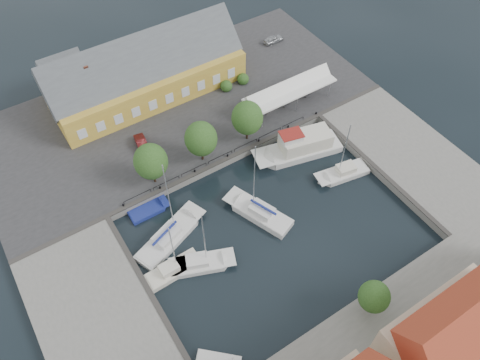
# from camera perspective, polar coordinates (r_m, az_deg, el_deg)

# --- Properties ---
(ground) EXTENTS (140.00, 140.00, 0.00)m
(ground) POSITION_cam_1_polar(r_m,az_deg,el_deg) (57.39, 3.26, -4.87)
(ground) COLOR black
(ground) RESTS_ON ground
(north_quay) EXTENTS (56.00, 26.00, 1.00)m
(north_quay) POSITION_cam_1_polar(r_m,az_deg,el_deg) (70.21, -7.63, 8.61)
(north_quay) COLOR #2D2D30
(north_quay) RESTS_ON ground
(west_quay) EXTENTS (12.00, 24.00, 1.00)m
(west_quay) POSITION_cam_1_polar(r_m,az_deg,el_deg) (52.46, -16.36, -16.81)
(west_quay) COLOR slate
(west_quay) RESTS_ON ground
(east_quay) EXTENTS (12.00, 24.00, 1.00)m
(east_quay) POSITION_cam_1_polar(r_m,az_deg,el_deg) (67.21, 19.88, 2.93)
(east_quay) COLOR slate
(east_quay) RESTS_ON ground
(quay_edge_fittings) EXTENTS (56.00, 24.72, 0.40)m
(quay_edge_fittings) POSITION_cam_1_polar(r_m,az_deg,el_deg) (58.78, 0.68, -1.06)
(quay_edge_fittings) COLOR #383533
(quay_edge_fittings) RESTS_ON north_quay
(warehouse) EXTENTS (28.56, 14.00, 9.55)m
(warehouse) POSITION_cam_1_polar(r_m,az_deg,el_deg) (70.86, -11.94, 12.54)
(warehouse) COLOR gold
(warehouse) RESTS_ON north_quay
(tent_canopy) EXTENTS (14.00, 4.00, 2.83)m
(tent_canopy) POSITION_cam_1_polar(r_m,az_deg,el_deg) (68.21, 6.13, 10.86)
(tent_canopy) COLOR white
(tent_canopy) RESTS_ON north_quay
(quay_trees) EXTENTS (18.20, 4.20, 6.30)m
(quay_trees) POSITION_cam_1_polar(r_m,az_deg,el_deg) (59.36, -4.79, 5.03)
(quay_trees) COLOR black
(quay_trees) RESTS_ON north_quay
(car_silver) EXTENTS (3.47, 1.40, 1.18)m
(car_silver) POSITION_cam_1_polar(r_m,az_deg,el_deg) (81.48, 4.10, 16.75)
(car_silver) COLOR #ABAFB3
(car_silver) RESTS_ON north_quay
(car_red) EXTENTS (1.88, 3.99, 1.26)m
(car_red) POSITION_cam_1_polar(r_m,az_deg,el_deg) (64.31, -11.87, 4.28)
(car_red) COLOR #561315
(car_red) RESTS_ON north_quay
(center_sailboat) EXTENTS (5.70, 9.29, 12.43)m
(center_sailboat) POSITION_cam_1_polar(r_m,az_deg,el_deg) (57.44, 2.35, -4.10)
(center_sailboat) COLOR silver
(center_sailboat) RESTS_ON ground
(trawler) EXTENTS (12.68, 6.32, 5.00)m
(trawler) POSITION_cam_1_polar(r_m,az_deg,el_deg) (63.93, 7.40, 3.96)
(trawler) COLOR silver
(trawler) RESTS_ON ground
(east_boat_b) EXTENTS (7.56, 3.61, 10.13)m
(east_boat_b) POSITION_cam_1_polar(r_m,az_deg,el_deg) (62.81, 12.42, 0.76)
(east_boat_b) COLOR silver
(east_boat_b) RESTS_ON ground
(west_boat_a) EXTENTS (10.24, 6.21, 13.06)m
(west_boat_a) POSITION_cam_1_polar(r_m,az_deg,el_deg) (56.25, -8.56, -6.92)
(west_boat_a) COLOR silver
(west_boat_a) RESTS_ON ground
(west_boat_b) EXTENTS (6.52, 2.38, 9.08)m
(west_boat_b) POSITION_cam_1_polar(r_m,az_deg,el_deg) (53.98, -8.28, -10.93)
(west_boat_b) COLOR silver
(west_boat_b) RESTS_ON ground
(west_boat_c) EXTENTS (7.89, 5.04, 10.41)m
(west_boat_c) POSITION_cam_1_polar(r_m,az_deg,el_deg) (54.04, -4.87, -10.19)
(west_boat_c) COLOR silver
(west_boat_c) RESTS_ON ground
(launch_nw) EXTENTS (5.15, 2.07, 0.88)m
(launch_nw) POSITION_cam_1_polar(r_m,az_deg,el_deg) (59.04, -11.07, -3.72)
(launch_nw) COLOR navy
(launch_nw) RESTS_ON ground
(townhouses) EXTENTS (36.30, 8.50, 12.00)m
(townhouses) POSITION_cam_1_polar(r_m,az_deg,el_deg) (47.22, 23.10, -19.34)
(townhouses) COLOR beige
(townhouses) RESTS_ON south_bank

